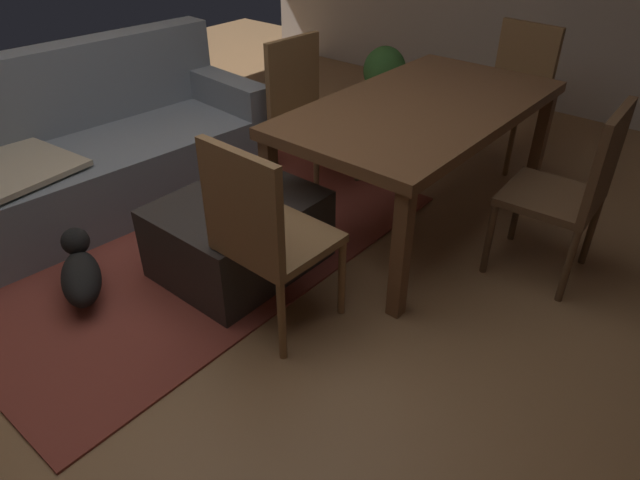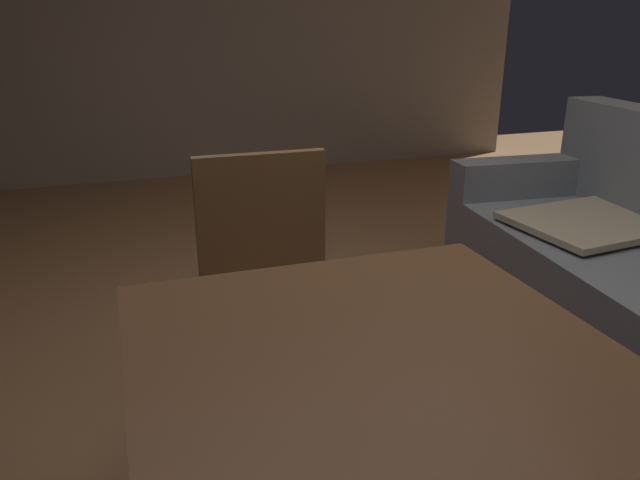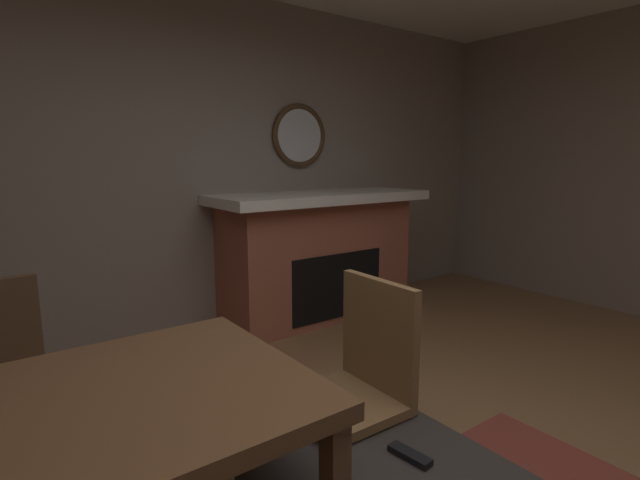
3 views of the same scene
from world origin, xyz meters
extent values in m
cube|color=gray|center=(0.00, -2.73, 1.37)|extent=(7.76, 0.12, 2.74)
cube|color=#9E5642|center=(-1.26, -2.37, 0.53)|extent=(1.71, 0.60, 1.05)
cube|color=black|center=(-1.26, -2.11, 0.35)|extent=(0.94, 0.10, 0.56)
cube|color=white|center=(-1.26, -2.32, 1.09)|extent=(1.95, 0.76, 0.08)
torus|color=#4C331E|center=(-1.26, -2.64, 1.63)|extent=(0.57, 0.05, 0.57)
cylinder|color=silver|center=(-1.26, -2.64, 1.63)|extent=(0.48, 0.01, 0.48)
cube|color=black|center=(0.09, 0.01, 0.42)|extent=(0.07, 0.16, 0.02)
cube|color=brown|center=(1.23, -0.39, 0.71)|extent=(1.71, 0.94, 0.06)
cube|color=brown|center=(0.44, -0.80, 0.34)|extent=(0.07, 0.07, 0.68)
cylinder|color=#513823|center=(1.02, -0.97, 0.21)|extent=(0.04, 0.04, 0.41)
cylinder|color=#513823|center=(1.04, -1.37, 0.21)|extent=(0.04, 0.04, 0.41)
cube|color=brown|center=(0.08, -0.39, 0.43)|extent=(0.45, 0.45, 0.04)
cube|color=brown|center=(-0.12, -0.38, 0.69)|extent=(0.05, 0.44, 0.48)
cylinder|color=brown|center=(0.27, -0.59, 0.21)|extent=(0.04, 0.04, 0.41)
cylinder|color=brown|center=(-0.12, -0.18, 0.21)|extent=(0.04, 0.04, 0.41)
cylinder|color=brown|center=(-0.13, -0.58, 0.21)|extent=(0.04, 0.04, 0.41)
camera|label=1|loc=(-1.40, -1.86, 1.81)|focal=31.70mm
camera|label=2|loc=(1.81, -0.83, 1.36)|focal=34.60mm
camera|label=3|loc=(1.25, 1.04, 1.44)|focal=27.02mm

